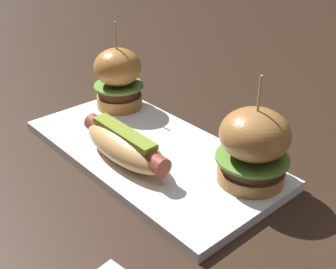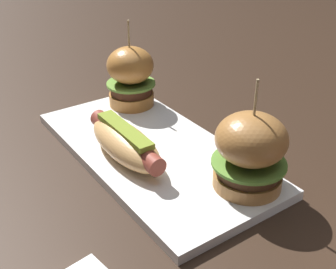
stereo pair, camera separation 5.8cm
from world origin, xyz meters
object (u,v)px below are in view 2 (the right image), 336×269
hot_dog (124,141)px  slider_left (131,76)px  platter_main (153,151)px  slider_right (250,151)px

hot_dog → slider_left: 0.17m
platter_main → slider_right: slider_right is taller
platter_main → hot_dog: bearing=-95.8°
hot_dog → slider_right: bearing=31.3°
platter_main → hot_dog: size_ratio=2.34×
slider_right → platter_main: bearing=-162.2°
slider_left → slider_right: 0.29m
platter_main → hot_dog: hot_dog is taller
platter_main → slider_left: bearing=160.5°
hot_dog → slider_left: slider_left is taller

